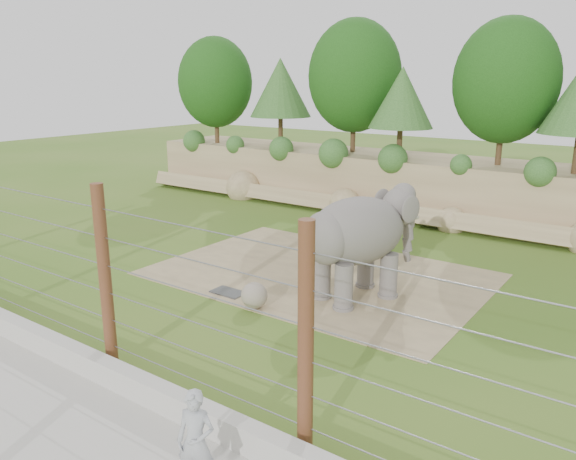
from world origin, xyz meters
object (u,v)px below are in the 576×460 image
Objects in this scene: barrier_fence at (105,279)px; zookeeper at (196,441)px; elephant at (356,246)px; stone_ball at (254,295)px.

barrier_fence is 4.62m from zookeeper.
stone_ball is at bearing -107.07° from elephant.
zookeeper is at bearing -21.49° from barrier_fence.
zookeeper is at bearing -55.95° from elephant.
elephant is 2.29× the size of zookeeper.
barrier_fence reaches higher than stone_ball.
barrier_fence is at bearing -97.29° from stone_ball.
elephant is 6.90m from barrier_fence.
elephant reaches higher than zookeeper.
stone_ball is at bearing 82.71° from barrier_fence.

